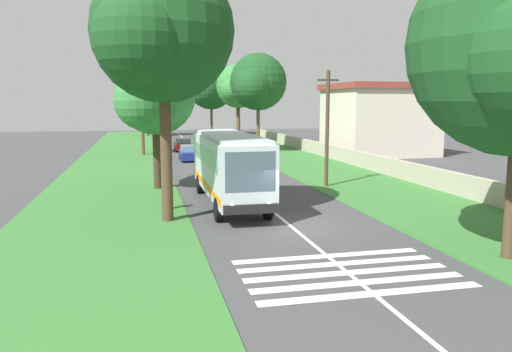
% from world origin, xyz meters
% --- Properties ---
extents(ground, '(160.00, 160.00, 0.00)m').
position_xyz_m(ground, '(0.00, 0.00, 0.00)').
color(ground, '#424244').
extents(grass_verge_left, '(120.00, 8.00, 0.04)m').
position_xyz_m(grass_verge_left, '(15.00, 8.20, 0.02)').
color(grass_verge_left, '#387533').
rests_on(grass_verge_left, ground).
extents(grass_verge_right, '(120.00, 8.00, 0.04)m').
position_xyz_m(grass_verge_right, '(15.00, -8.20, 0.02)').
color(grass_verge_right, '#387533').
rests_on(grass_verge_right, ground).
extents(centre_line, '(110.00, 0.16, 0.01)m').
position_xyz_m(centre_line, '(15.00, 0.00, 0.00)').
color(centre_line, silver).
rests_on(centre_line, ground).
extents(coach_bus, '(11.16, 2.62, 3.73)m').
position_xyz_m(coach_bus, '(5.48, 1.80, 2.15)').
color(coach_bus, silver).
rests_on(coach_bus, ground).
extents(zebra_crossing, '(4.05, 6.80, 0.01)m').
position_xyz_m(zebra_crossing, '(-6.24, 0.00, 0.00)').
color(zebra_crossing, silver).
rests_on(zebra_crossing, ground).
extents(trailing_car_0, '(4.30, 1.78, 1.43)m').
position_xyz_m(trailing_car_0, '(26.35, 1.89, 0.67)').
color(trailing_car_0, navy).
rests_on(trailing_car_0, ground).
extents(trailing_car_1, '(4.30, 1.78, 1.43)m').
position_xyz_m(trailing_car_1, '(36.08, 1.76, 0.67)').
color(trailing_car_1, '#B21E1E').
rests_on(trailing_car_1, ground).
extents(roadside_tree_left_0, '(6.37, 5.34, 10.90)m').
position_xyz_m(roadside_tree_left_0, '(32.45, 6.27, 8.11)').
color(roadside_tree_left_0, brown).
rests_on(roadside_tree_left_0, grass_verge_left).
extents(roadside_tree_left_1, '(6.90, 5.75, 9.40)m').
position_xyz_m(roadside_tree_left_1, '(62.61, 5.42, 6.41)').
color(roadside_tree_left_1, brown).
rests_on(roadside_tree_left_1, grass_verge_left).
extents(roadside_tree_left_2, '(6.19, 4.93, 8.26)m').
position_xyz_m(roadside_tree_left_2, '(11.14, 5.48, 5.67)').
color(roadside_tree_left_2, '#3D2D1E').
rests_on(roadside_tree_left_2, grass_verge_left).
extents(roadside_tree_left_3, '(7.21, 6.21, 11.49)m').
position_xyz_m(roadside_tree_left_3, '(2.13, 5.35, 8.26)').
color(roadside_tree_left_3, '#4C3826').
rests_on(roadside_tree_left_3, grass_verge_left).
extents(roadside_tree_right_1, '(7.12, 6.15, 10.62)m').
position_xyz_m(roadside_tree_right_1, '(32.89, -6.07, 7.43)').
color(roadside_tree_right_1, brown).
rests_on(roadside_tree_right_1, grass_verge_right).
extents(roadside_tree_right_2, '(6.36, 5.57, 10.21)m').
position_xyz_m(roadside_tree_right_2, '(43.16, -5.86, 7.31)').
color(roadside_tree_right_2, brown).
rests_on(roadside_tree_right_2, grass_verge_right).
extents(roadside_tree_right_3, '(9.71, 7.66, 11.70)m').
position_xyz_m(roadside_tree_right_3, '(61.98, -4.85, 7.73)').
color(roadside_tree_right_3, '#4C3826').
rests_on(roadside_tree_right_3, grass_verge_right).
extents(utility_pole, '(0.24, 1.40, 7.32)m').
position_xyz_m(utility_pole, '(9.51, -5.26, 3.84)').
color(utility_pole, '#473828').
rests_on(utility_pole, grass_verge_right).
extents(roadside_wall, '(70.00, 0.40, 1.28)m').
position_xyz_m(roadside_wall, '(20.00, -11.60, 0.68)').
color(roadside_wall, '#B2A893').
rests_on(roadside_wall, grass_verge_right).
extents(roadside_building, '(10.24, 10.00, 7.31)m').
position_xyz_m(roadside_building, '(27.92, -17.97, 3.69)').
color(roadside_building, beige).
rests_on(roadside_building, ground).
extents(pedestrian, '(0.34, 0.34, 1.69)m').
position_xyz_m(pedestrian, '(4.58, 5.10, 0.91)').
color(pedestrian, '#26262D').
rests_on(pedestrian, grass_verge_left).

